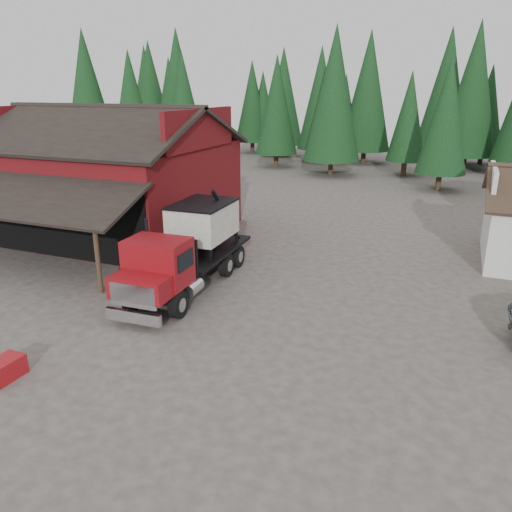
% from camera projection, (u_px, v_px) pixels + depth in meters
% --- Properties ---
extents(ground, '(120.00, 120.00, 0.00)m').
position_uv_depth(ground, '(197.00, 339.00, 16.71)').
color(ground, '#4D423C').
rests_on(ground, ground).
extents(red_barn, '(12.80, 13.63, 7.18)m').
position_uv_depth(red_barn, '(108.00, 185.00, 28.46)').
color(red_barn, maroon).
rests_on(red_barn, ground).
extents(conifer_backdrop, '(76.00, 16.00, 16.00)m').
position_uv_depth(conifer_backdrop, '(385.00, 166.00, 53.54)').
color(conifer_backdrop, black).
rests_on(conifer_backdrop, ground).
extents(near_pine_a, '(4.40, 4.40, 11.40)m').
position_uv_depth(near_pine_a, '(131.00, 105.00, 47.07)').
color(near_pine_a, '#382619').
rests_on(near_pine_a, ground).
extents(near_pine_b, '(3.96, 3.96, 10.40)m').
position_uv_depth(near_pine_b, '(446.00, 116.00, 38.98)').
color(near_pine_b, '#382619').
rests_on(near_pine_b, ground).
extents(near_pine_d, '(5.28, 5.28, 13.40)m').
position_uv_depth(near_pine_d, '(334.00, 94.00, 45.58)').
color(near_pine_d, '#382619').
rests_on(near_pine_d, ground).
extents(feed_truck, '(2.79, 8.61, 3.85)m').
position_uv_depth(feed_truck, '(188.00, 246.00, 20.56)').
color(feed_truck, black).
rests_on(feed_truck, ground).
extents(equip_box, '(0.72, 1.11, 0.60)m').
position_uv_depth(equip_box, '(4.00, 369.00, 14.38)').
color(equip_box, maroon).
rests_on(equip_box, ground).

